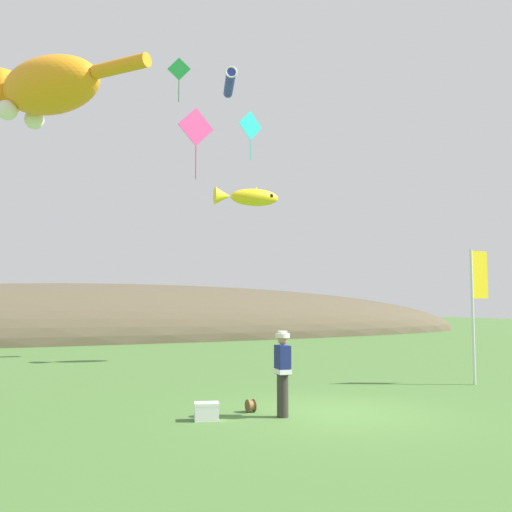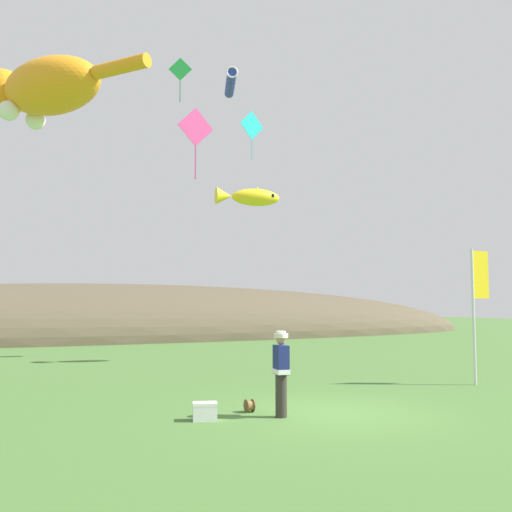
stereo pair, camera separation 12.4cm
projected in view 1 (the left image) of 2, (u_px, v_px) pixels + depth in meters
ground_plane at (333, 413)px, 12.25m from camera, size 120.00×120.00×0.00m
distant_hill_ridge at (103, 337)px, 38.65m from camera, size 60.15×14.88×7.28m
festival_attendant at (283, 371)px, 11.88m from camera, size 0.31×0.45×1.77m
kite_spool at (251, 406)px, 12.36m from camera, size 0.16×0.28×0.28m
picnic_cooler at (207, 411)px, 11.48m from camera, size 0.56×0.45×0.36m
festival_banner_pole at (476, 295)px, 16.72m from camera, size 0.66×0.08×3.94m
kite_giant_cat at (40, 89)px, 18.61m from camera, size 4.85×5.81×2.13m
kite_fish_windsock at (247, 197)px, 23.09m from camera, size 2.72×1.16×0.81m
kite_tube_streamer at (230, 83)px, 21.47m from camera, size 1.06×2.17×0.44m
kite_diamond_teal at (250, 126)px, 25.19m from camera, size 1.27×0.37×2.22m
kite_diamond_green at (179, 70)px, 22.94m from camera, size 0.88×0.39×1.85m
kite_diamond_pink at (196, 128)px, 15.25m from camera, size 1.05×0.14×1.95m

